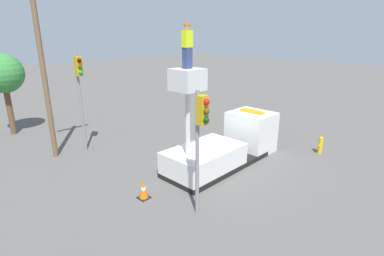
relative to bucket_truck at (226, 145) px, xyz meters
The scene contains 9 objects.
ground_plane 1.16m from the bucket_truck, behind, with size 120.00×120.00×0.00m, color #565451.
bucket_truck is the anchor object (origin of this frame).
worker 5.70m from the bucket_truck, behind, with size 0.40×0.26×1.75m.
traffic_light_pole 5.43m from the bucket_truck, 153.05° to the right, with size 0.34×0.57×4.67m.
traffic_light_across 8.44m from the bucket_truck, 122.04° to the left, with size 0.34×0.57×5.43m.
fire_hydrant 5.62m from the bucket_truck, 33.14° to the right, with size 0.49×0.25×0.98m.
traffic_cone_rear 5.17m from the bucket_truck, behind, with size 0.45×0.45×0.80m.
tree_left_bg 14.72m from the bucket_truck, 115.34° to the left, with size 2.50×2.50×5.27m.
utility_pole 9.97m from the bucket_truck, 128.93° to the left, with size 2.20×0.26×8.70m.
Camera 1 is at (-10.92, -8.74, 6.49)m, focal length 28.00 mm.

